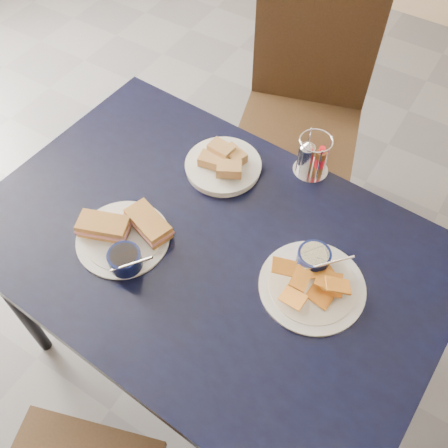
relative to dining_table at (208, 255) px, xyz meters
The scene contains 7 objects.
ground 0.75m from the dining_table, 48.76° to the left, with size 6.00×6.00×0.00m, color #56565B.
dining_table is the anchor object (origin of this frame).
chair_far 0.90m from the dining_table, 95.62° to the left, with size 0.59×0.58×1.01m.
sandwich_plate 0.24m from the dining_table, 150.34° to the right, with size 0.30×0.26×0.12m.
plantain_plate 0.32m from the dining_table, ahead, with size 0.28×0.28×0.12m.
bread_basket 0.30m from the dining_table, 113.05° to the left, with size 0.23×0.23×0.07m.
condiment_caddy 0.44m from the dining_table, 73.70° to the left, with size 0.11×0.11×0.14m.
Camera 1 is at (0.27, -0.84, 1.92)m, focal length 40.00 mm.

